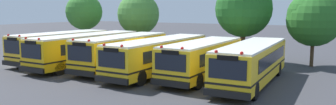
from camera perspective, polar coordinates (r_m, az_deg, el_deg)
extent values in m
plane|color=#38383D|center=(25.00, -5.02, -3.26)|extent=(160.00, 160.00, 0.00)
cube|color=yellow|center=(30.46, -18.18, 1.08)|extent=(2.82, 9.42, 2.19)
cube|color=white|center=(30.36, -18.27, 3.25)|extent=(2.76, 9.24, 0.12)
cube|color=black|center=(27.75, -25.54, -1.79)|extent=(2.60, 0.24, 0.36)
cube|color=black|center=(27.61, -25.61, 0.90)|extent=(2.09, 0.12, 1.05)
cube|color=black|center=(29.66, -16.13, 1.68)|extent=(0.25, 7.29, 0.79)
cube|color=black|center=(31.60, -19.32, 1.90)|extent=(0.25, 7.29, 0.79)
cube|color=black|center=(30.51, -18.14, 0.27)|extent=(2.85, 9.52, 0.10)
sphere|color=red|center=(27.05, -24.59, 2.67)|extent=(0.18, 0.18, 0.18)
sphere|color=red|center=(28.22, -26.20, 2.75)|extent=(0.18, 0.18, 0.18)
cube|color=black|center=(27.55, -25.69, 2.14)|extent=(1.15, 0.11, 0.24)
cylinder|color=black|center=(27.67, -21.70, -1.67)|extent=(0.31, 1.01, 1.00)
cylinder|color=black|center=(29.50, -24.37, -1.27)|extent=(0.31, 1.01, 1.00)
cylinder|color=black|center=(31.71, -12.83, -0.20)|extent=(0.31, 1.01, 1.00)
cylinder|color=black|center=(33.31, -15.64, 0.07)|extent=(0.31, 1.01, 1.00)
cube|color=yellow|center=(27.97, -13.97, 0.67)|extent=(2.67, 10.83, 2.17)
cube|color=white|center=(27.86, -14.04, 3.01)|extent=(2.62, 10.62, 0.12)
cube|color=black|center=(24.54, -22.85, -2.78)|extent=(2.57, 0.20, 0.36)
cube|color=black|center=(24.38, -22.91, 0.23)|extent=(2.06, 0.09, 1.04)
cube|color=black|center=(27.28, -11.63, 1.30)|extent=(0.16, 8.42, 0.78)
cube|color=black|center=(29.04, -15.38, 1.56)|extent=(0.16, 8.42, 0.78)
cube|color=black|center=(28.02, -13.94, -0.21)|extent=(2.70, 10.94, 0.10)
sphere|color=red|center=(23.85, -21.69, 2.20)|extent=(0.18, 0.18, 0.18)
sphere|color=red|center=(24.95, -23.65, 2.32)|extent=(0.18, 0.18, 0.18)
cube|color=black|center=(24.31, -23.00, 1.61)|extent=(1.13, 0.10, 0.24)
cylinder|color=black|center=(24.59, -18.54, -2.63)|extent=(0.29, 1.00, 1.00)
cylinder|color=black|center=(26.29, -21.75, -2.13)|extent=(0.29, 1.00, 1.00)
cylinder|color=black|center=(30.05, -7.59, -0.50)|extent=(0.29, 1.00, 1.00)
cylinder|color=black|center=(31.46, -10.80, -0.21)|extent=(0.29, 1.00, 1.00)
cube|color=yellow|center=(25.80, -7.94, 0.26)|extent=(2.74, 9.56, 2.17)
cube|color=white|center=(25.68, -7.99, 2.80)|extent=(2.69, 9.37, 0.12)
cube|color=black|center=(22.28, -15.23, -3.45)|extent=(2.57, 0.22, 0.36)
cube|color=black|center=(22.11, -15.25, -0.13)|extent=(2.06, 0.11, 1.04)
cube|color=black|center=(25.28, -5.21, 0.95)|extent=(0.21, 7.41, 0.78)
cube|color=black|center=(26.77, -9.79, 1.23)|extent=(0.21, 7.41, 0.78)
cube|color=black|center=(25.86, -7.92, -0.69)|extent=(2.77, 9.66, 0.10)
sphere|color=red|center=(21.68, -13.69, 2.04)|extent=(0.18, 0.18, 0.18)
sphere|color=red|center=(22.62, -16.31, 2.18)|extent=(0.18, 0.18, 0.18)
cube|color=black|center=(22.04, -15.33, 1.40)|extent=(1.13, 0.11, 0.24)
cylinder|color=black|center=(22.65, -10.61, -3.21)|extent=(0.30, 1.01, 1.00)
cylinder|color=black|center=(24.09, -14.76, -2.69)|extent=(0.30, 1.01, 1.00)
cylinder|color=black|center=(27.77, -2.44, -1.10)|extent=(0.30, 1.01, 1.00)
cylinder|color=black|center=(28.96, -6.26, -0.78)|extent=(0.30, 1.01, 1.00)
cube|color=yellow|center=(23.89, -1.42, -0.38)|extent=(2.59, 10.92, 2.07)
cube|color=white|center=(23.76, -1.43, 2.24)|extent=(2.54, 10.70, 0.12)
cube|color=black|center=(19.64, -9.93, -4.77)|extent=(2.49, 0.19, 0.36)
cube|color=black|center=(19.45, -9.92, -1.21)|extent=(2.00, 0.09, 0.99)
cube|color=black|center=(23.48, 1.54, 0.30)|extent=(0.16, 8.49, 0.74)
cube|color=black|center=(24.76, -3.50, 0.67)|extent=(0.16, 8.49, 0.74)
cube|color=black|center=(23.95, -1.42, -1.36)|extent=(2.61, 11.03, 0.10)
sphere|color=red|center=(19.05, -8.10, 1.14)|extent=(0.18, 0.18, 0.18)
sphere|color=red|center=(19.91, -11.14, 1.35)|extent=(0.18, 0.18, 0.18)
cube|color=black|center=(19.37, -9.98, 0.43)|extent=(1.10, 0.10, 0.24)
cylinder|color=black|center=(20.13, -4.86, -4.47)|extent=(0.29, 1.00, 1.00)
cylinder|color=black|center=(21.42, -9.60, -3.81)|extent=(0.29, 1.00, 1.00)
cylinder|color=black|center=(26.67, 4.69, -1.48)|extent=(0.29, 1.00, 1.00)
cylinder|color=black|center=(27.66, 0.65, -1.13)|extent=(0.29, 1.00, 1.00)
cube|color=yellow|center=(22.36, 6.15, -1.00)|extent=(2.50, 9.09, 2.04)
cube|color=white|center=(22.23, 6.19, 1.76)|extent=(2.45, 8.91, 0.12)
cube|color=black|center=(18.47, 0.29, -5.44)|extent=(2.48, 0.18, 0.36)
cube|color=black|center=(18.28, 0.37, -1.72)|extent=(1.99, 0.08, 0.98)
cube|color=black|center=(22.13, 9.40, -0.29)|extent=(0.10, 7.07, 0.74)
cube|color=black|center=(23.10, 3.66, 0.12)|extent=(0.10, 7.07, 0.74)
cube|color=black|center=(22.43, 6.14, -2.03)|extent=(2.53, 9.18, 0.10)
sphere|color=red|center=(18.00, 2.49, 0.75)|extent=(0.18, 0.18, 0.18)
sphere|color=red|center=(18.65, -1.15, 0.99)|extent=(0.18, 0.18, 0.18)
cube|color=black|center=(18.19, 0.36, 0.00)|extent=(1.09, 0.09, 0.24)
cylinder|color=black|center=(19.27, 5.26, -5.01)|extent=(0.29, 1.00, 1.00)
cylinder|color=black|center=(20.24, -0.29, -4.37)|extent=(0.29, 1.00, 1.00)
cylinder|color=black|center=(24.63, 10.99, -2.35)|extent=(0.29, 1.00, 1.00)
cylinder|color=black|center=(25.40, 6.40, -1.96)|extent=(0.29, 1.00, 1.00)
cube|color=yellow|center=(21.24, 14.60, -1.61)|extent=(2.62, 10.38, 2.08)
cube|color=white|center=(21.09, 14.70, 1.33)|extent=(2.57, 10.17, 0.12)
cube|color=black|center=(16.47, 10.19, -7.18)|extent=(2.41, 0.22, 0.36)
cube|color=black|center=(16.25, 10.35, -2.93)|extent=(1.94, 0.11, 1.00)
cube|color=black|center=(21.24, 17.97, -0.83)|extent=(0.25, 8.05, 0.75)
cube|color=black|center=(21.78, 11.75, -0.42)|extent=(0.25, 8.05, 0.75)
cube|color=black|center=(21.31, 14.56, -2.72)|extent=(2.65, 10.49, 0.10)
sphere|color=red|center=(16.10, 12.80, -0.12)|extent=(0.18, 0.18, 0.18)
sphere|color=red|center=(16.48, 8.45, 0.16)|extent=(0.18, 0.18, 0.18)
cube|color=black|center=(16.14, 10.38, -0.97)|extent=(1.06, 0.11, 0.24)
cylinder|color=black|center=(17.59, 14.92, -6.47)|extent=(0.31, 1.01, 1.00)
cylinder|color=black|center=(18.15, 8.49, -5.86)|extent=(0.31, 1.01, 1.00)
cylinder|color=black|center=(24.44, 18.76, -2.70)|extent=(0.31, 1.01, 1.00)
cylinder|color=black|center=(24.85, 14.02, -2.36)|extent=(0.31, 1.01, 1.00)
cylinder|color=#4C3823|center=(39.53, -14.35, 2.59)|extent=(0.38, 0.38, 2.82)
sphere|color=#387A2D|center=(39.39, -14.49, 6.92)|extent=(4.20, 4.20, 4.20)
sphere|color=#387A2D|center=(39.58, -14.48, 7.05)|extent=(2.63, 2.63, 2.63)
cylinder|color=#4C3823|center=(36.27, -5.17, 2.07)|extent=(0.47, 0.47, 2.46)
sphere|color=#478438|center=(36.11, -5.22, 6.74)|extent=(4.60, 4.60, 4.60)
sphere|color=#478438|center=(36.12, -5.95, 6.57)|extent=(2.61, 2.61, 2.61)
cylinder|color=#4C3823|center=(29.76, 12.90, 1.11)|extent=(0.48, 0.48, 2.87)
sphere|color=#1E561E|center=(29.58, 13.09, 7.47)|extent=(4.97, 4.97, 4.97)
sphere|color=#1E561E|center=(29.13, 14.39, 7.86)|extent=(3.52, 3.52, 3.52)
cylinder|color=#4C3823|center=(29.28, 23.92, -0.10)|extent=(0.29, 0.29, 2.22)
sphere|color=#286623|center=(29.08, 24.21, 5.25)|extent=(4.34, 4.34, 4.34)
sphere|color=#286623|center=(28.94, 23.33, 6.17)|extent=(3.29, 3.29, 3.29)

